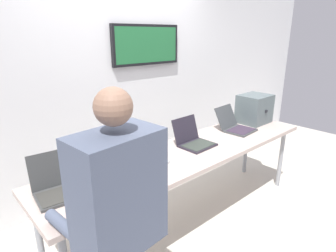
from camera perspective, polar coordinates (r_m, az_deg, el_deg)
The scene contains 10 objects.
ground at distance 3.12m, azimuth 4.20°, elevation -18.73°, with size 8.00×8.00×0.04m, color #B8B1A4.
back_wall at distance 3.43m, azimuth -8.99°, elevation 7.76°, with size 8.00×0.11×2.47m.
workbench at distance 2.74m, azimuth 4.56°, elevation -5.89°, with size 2.94×0.70×0.79m.
equipment_box at distance 3.66m, azimuth 16.96°, elevation 3.34°, with size 0.38×0.33×0.35m.
laptop_station_0 at distance 2.14m, azimuth -21.10°, elevation -10.91°, with size 0.36×0.35×0.27m.
laptop_station_1 at distance 2.43m, azimuth -5.61°, elevation -6.34°, with size 0.38×0.35×0.23m.
laptop_station_2 at distance 2.83m, azimuth 5.06°, elevation -2.64°, with size 0.34×0.35×0.26m.
laptop_station_3 at distance 3.33m, azimuth 13.28°, elevation 0.17°, with size 0.36×0.42×0.26m.
person at distance 1.53m, azimuth -9.90°, elevation -16.64°, with size 0.47×0.62×1.63m.
coffee_mug at distance 2.00m, azimuth -8.50°, elevation -12.47°, with size 0.09×0.09×0.09m.
Camera 1 is at (-1.83, -1.71, 1.85)m, focal length 30.31 mm.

